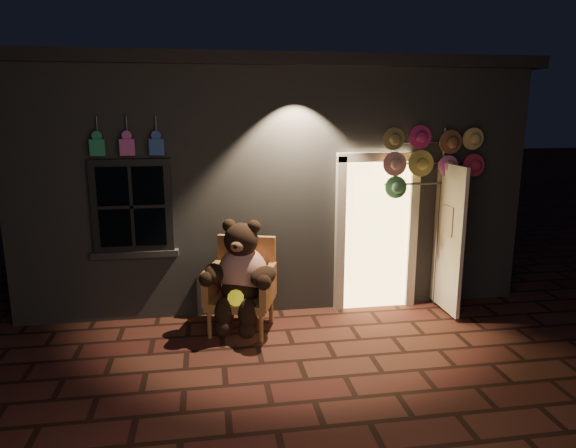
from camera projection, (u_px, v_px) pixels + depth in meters
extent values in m
plane|color=#4E291E|center=(299.00, 361.00, 5.75)|extent=(60.00, 60.00, 0.00)
cube|color=slate|center=(260.00, 172.00, 9.25)|extent=(7.00, 5.00, 3.30)
cube|color=black|center=(259.00, 73.00, 8.87)|extent=(7.30, 5.30, 0.16)
cube|color=black|center=(132.00, 206.00, 6.52)|extent=(1.00, 0.10, 1.20)
cube|color=black|center=(132.00, 207.00, 6.50)|extent=(0.82, 0.06, 1.02)
cube|color=slate|center=(135.00, 254.00, 6.66)|extent=(1.10, 0.14, 0.08)
cube|color=#F1C46C|center=(375.00, 234.00, 7.16)|extent=(0.92, 0.10, 2.10)
cube|color=beige|center=(340.00, 237.00, 7.04)|extent=(0.12, 0.12, 2.20)
cube|color=beige|center=(412.00, 234.00, 7.20)|extent=(0.12, 0.12, 2.20)
cube|color=beige|center=(379.00, 157.00, 6.88)|extent=(1.16, 0.12, 0.12)
cube|color=beige|center=(448.00, 238.00, 6.93)|extent=(0.05, 0.80, 2.00)
cube|color=#29965D|center=(98.00, 148.00, 6.23)|extent=(0.18, 0.07, 0.20)
cylinder|color=#59595E|center=(97.00, 127.00, 6.24)|extent=(0.02, 0.02, 0.25)
cube|color=#CB53AB|center=(127.00, 147.00, 6.29)|extent=(0.18, 0.07, 0.20)
cylinder|color=#59595E|center=(127.00, 126.00, 6.29)|extent=(0.02, 0.02, 0.25)
cube|color=#2E4FA2|center=(157.00, 147.00, 6.34)|extent=(0.18, 0.07, 0.20)
cylinder|color=#59595E|center=(156.00, 126.00, 6.34)|extent=(0.02, 0.02, 0.25)
cube|color=#A1753E|center=(241.00, 300.00, 6.47)|extent=(0.95, 0.91, 0.11)
cube|color=#A1753E|center=(247.00, 264.00, 6.70)|extent=(0.75, 0.33, 0.76)
cube|color=#A1753E|center=(213.00, 283.00, 6.46)|extent=(0.29, 0.64, 0.43)
cube|color=#A1753E|center=(268.00, 286.00, 6.34)|extent=(0.29, 0.64, 0.43)
cylinder|color=#A1753E|center=(209.00, 325.00, 6.28)|extent=(0.05, 0.05, 0.35)
cylinder|color=#A1753E|center=(261.00, 329.00, 6.17)|extent=(0.05, 0.05, 0.35)
cylinder|color=#A1753E|center=(224.00, 307.00, 6.86)|extent=(0.05, 0.05, 0.35)
cylinder|color=#A1753E|center=(271.00, 310.00, 6.76)|extent=(0.05, 0.05, 0.35)
ellipsoid|color=#A92912|center=(243.00, 272.00, 6.43)|extent=(0.75, 0.68, 0.66)
ellipsoid|color=black|center=(241.00, 289.00, 6.40)|extent=(0.63, 0.58, 0.31)
sphere|color=black|center=(241.00, 240.00, 6.29)|extent=(0.54, 0.54, 0.42)
sphere|color=black|center=(229.00, 226.00, 6.31)|extent=(0.17, 0.17, 0.17)
sphere|color=black|center=(254.00, 227.00, 6.26)|extent=(0.17, 0.17, 0.17)
ellipsoid|color=brown|center=(237.00, 247.00, 6.11)|extent=(0.19, 0.16, 0.13)
ellipsoid|color=black|center=(214.00, 274.00, 6.28)|extent=(0.25, 0.43, 0.24)
ellipsoid|color=black|center=(264.00, 276.00, 6.18)|extent=(0.46, 0.48, 0.24)
ellipsoid|color=black|center=(224.00, 313.00, 6.21)|extent=(0.24, 0.24, 0.41)
ellipsoid|color=black|center=(248.00, 315.00, 6.16)|extent=(0.24, 0.24, 0.41)
sphere|color=black|center=(223.00, 327.00, 6.19)|extent=(0.22, 0.22, 0.22)
sphere|color=black|center=(247.00, 329.00, 6.14)|extent=(0.22, 0.22, 0.22)
cylinder|color=yellow|center=(236.00, 298.00, 6.14)|extent=(0.22, 0.14, 0.20)
cylinder|color=#59595E|center=(440.00, 219.00, 7.15)|extent=(0.04, 0.04, 2.51)
cylinder|color=#59595E|center=(426.00, 142.00, 6.86)|extent=(1.12, 0.03, 0.03)
cylinder|color=#59595E|center=(424.00, 163.00, 6.92)|extent=(1.12, 0.03, 0.03)
cylinder|color=#59595E|center=(423.00, 184.00, 6.98)|extent=(1.12, 0.03, 0.03)
cylinder|color=olive|center=(395.00, 139.00, 6.72)|extent=(0.32, 0.11, 0.32)
cylinder|color=#C42C71|center=(422.00, 139.00, 6.75)|extent=(0.32, 0.11, 0.32)
cylinder|color=brown|center=(450.00, 139.00, 6.78)|extent=(0.32, 0.11, 0.32)
cylinder|color=#F0C874|center=(474.00, 139.00, 6.89)|extent=(0.32, 0.11, 0.32)
cylinder|color=#EFA699|center=(394.00, 164.00, 6.76)|extent=(0.32, 0.11, 0.32)
cylinder|color=#D9C858|center=(422.00, 164.00, 6.79)|extent=(0.32, 0.11, 0.32)
cylinder|color=pink|center=(446.00, 163.00, 6.90)|extent=(0.32, 0.11, 0.32)
cylinder|color=#D6314F|center=(473.00, 163.00, 6.93)|extent=(0.32, 0.11, 0.32)
cylinder|color=#569D62|center=(394.00, 189.00, 6.80)|extent=(0.32, 0.11, 0.32)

